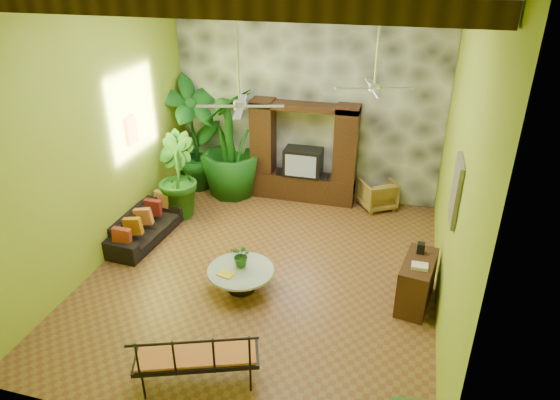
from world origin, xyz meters
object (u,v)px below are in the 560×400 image
(ceiling_fan_front, at_px, (239,91))
(sofa, at_px, (145,226))
(ceiling_fan_back, at_px, (375,75))
(tall_plant_a, at_px, (193,135))
(iron_bench, at_px, (194,356))
(tall_plant_c, at_px, (230,144))
(tall_plant_b, at_px, (176,176))
(wicker_armchair, at_px, (377,194))
(side_console, at_px, (417,282))
(coffee_table, at_px, (241,277))
(entertainment_center, at_px, (303,160))

(ceiling_fan_front, distance_m, sofa, 4.07)
(ceiling_fan_back, distance_m, tall_plant_a, 4.98)
(iron_bench, bearing_deg, tall_plant_c, 84.96)
(ceiling_fan_back, height_order, tall_plant_b, ceiling_fan_back)
(wicker_armchair, relative_size, side_console, 0.70)
(iron_bench, bearing_deg, coffee_table, 72.95)
(iron_bench, bearing_deg, side_console, 22.63)
(entertainment_center, height_order, side_console, entertainment_center)
(coffee_table, height_order, iron_bench, iron_bench)
(ceiling_fan_front, bearing_deg, entertainment_center, 86.76)
(tall_plant_a, relative_size, side_console, 2.65)
(wicker_armchair, distance_m, coffee_table, 4.18)
(ceiling_fan_front, xyz_separation_m, tall_plant_c, (-1.47, 3.32, -2.14))
(entertainment_center, xyz_separation_m, wicker_armchair, (1.72, -0.02, -0.63))
(ceiling_fan_back, xyz_separation_m, tall_plant_c, (-3.27, 1.72, -2.14))
(wicker_armchair, bearing_deg, tall_plant_b, -12.59)
(entertainment_center, height_order, sofa, entertainment_center)
(ceiling_fan_front, distance_m, tall_plant_a, 4.60)
(iron_bench, bearing_deg, wicker_armchair, 52.29)
(sofa, bearing_deg, coffee_table, -110.68)
(tall_plant_a, relative_size, tall_plant_c, 1.09)
(sofa, bearing_deg, tall_plant_a, 2.29)
(entertainment_center, xyz_separation_m, ceiling_fan_back, (1.60, -1.94, 2.44))
(tall_plant_b, xyz_separation_m, coffee_table, (2.22, -2.23, -0.66))
(tall_plant_a, bearing_deg, ceiling_fan_front, -54.59)
(sofa, distance_m, tall_plant_b, 1.32)
(tall_plant_a, bearing_deg, coffee_table, -56.34)
(side_console, bearing_deg, sofa, -178.07)
(tall_plant_c, bearing_deg, entertainment_center, 7.23)
(ceiling_fan_back, bearing_deg, tall_plant_a, 157.16)
(wicker_armchair, bearing_deg, tall_plant_a, -29.93)
(sofa, height_order, wicker_armchair, wicker_armchair)
(sofa, height_order, tall_plant_c, tall_plant_c)
(entertainment_center, bearing_deg, ceiling_fan_back, -50.43)
(coffee_table, bearing_deg, wicker_armchair, 62.10)
(sofa, distance_m, iron_bench, 4.16)
(ceiling_fan_front, relative_size, side_console, 1.80)
(entertainment_center, height_order, iron_bench, entertainment_center)
(coffee_table, bearing_deg, ceiling_fan_back, 44.15)
(sofa, height_order, iron_bench, iron_bench)
(tall_plant_a, height_order, side_console, tall_plant_a)
(ceiling_fan_front, height_order, coffee_table, ceiling_fan_front)
(tall_plant_b, height_order, coffee_table, tall_plant_b)
(entertainment_center, relative_size, ceiling_fan_front, 1.29)
(entertainment_center, xyz_separation_m, tall_plant_a, (-2.59, -0.17, 0.40))
(iron_bench, distance_m, side_console, 3.77)
(ceiling_fan_back, bearing_deg, entertainment_center, 129.57)
(tall_plant_b, distance_m, iron_bench, 5.01)
(entertainment_center, relative_size, tall_plant_a, 0.88)
(iron_bench, height_order, side_console, iron_bench)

